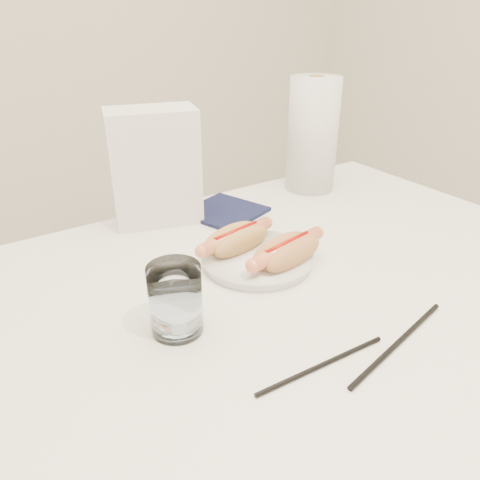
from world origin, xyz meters
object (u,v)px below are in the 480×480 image
napkin_box (155,167)px  hotdog_right (287,252)px  paper_towel_roll (313,135)px  hotdog_left (236,240)px  plate (257,260)px  water_glass (175,299)px  table (270,315)px

napkin_box → hotdog_right: bearing=-57.5°
hotdog_right → napkin_box: (-0.09, 0.32, 0.08)m
paper_towel_roll → hotdog_left: bearing=-150.5°
plate → hotdog_left: 0.05m
hotdog_right → napkin_box: bearing=95.5°
plate → hotdog_left: hotdog_left is taller
hotdog_right → hotdog_left: bearing=107.1°
hotdog_left → napkin_box: (-0.05, 0.23, 0.08)m
plate → napkin_box: (-0.06, 0.27, 0.11)m
hotdog_right → napkin_box: size_ratio=0.72×
napkin_box → paper_towel_roll: size_ratio=0.88×
water_glass → napkin_box: bearing=68.9°
hotdog_left → paper_towel_roll: paper_towel_roll is taller
hotdog_right → napkin_box: 0.34m
napkin_box → water_glass: bearing=-94.9°
hotdog_left → paper_towel_roll: (0.35, 0.20, 0.10)m
table → plate: bearing=72.2°
hotdog_right → paper_towel_roll: size_ratio=0.63×
plate → water_glass: (-0.20, -0.09, 0.04)m
napkin_box → table: bearing=-66.8°
plate → hotdog_left: bearing=114.9°
plate → hotdog_left: size_ratio=1.18×
hotdog_right → water_glass: size_ratio=1.63×
plate → paper_towel_roll: bearing=35.7°
hotdog_left → plate: bearing=-75.8°
table → paper_towel_roll: paper_towel_roll is taller
table → napkin_box: napkin_box is taller
plate → water_glass: bearing=-156.3°
hotdog_left → napkin_box: bearing=90.6°
table → hotdog_left: bearing=87.8°
napkin_box → paper_towel_roll: (0.39, -0.03, 0.02)m
napkin_box → paper_towel_roll: 0.39m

